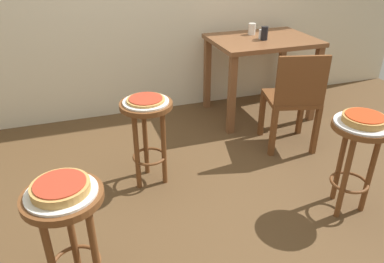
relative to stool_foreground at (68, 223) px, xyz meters
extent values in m
plane|color=brown|center=(0.87, 0.53, -0.47)|extent=(6.00, 6.00, 0.00)
cylinder|color=brown|center=(0.00, 0.00, 0.15)|extent=(0.36, 0.36, 0.03)
cylinder|color=brown|center=(0.00, 0.11, -0.17)|extent=(0.04, 0.04, 0.60)
cylinder|color=brown|center=(0.10, -0.06, -0.17)|extent=(0.04, 0.04, 0.60)
torus|color=brown|center=(0.00, 0.00, -0.26)|extent=(0.25, 0.25, 0.02)
cylinder|color=white|center=(0.00, 0.00, 0.18)|extent=(0.32, 0.32, 0.01)
cylinder|color=tan|center=(0.00, 0.00, 0.20)|extent=(0.26, 0.26, 0.04)
cylinder|color=#B23823|center=(0.00, 0.00, 0.22)|extent=(0.23, 0.23, 0.01)
cylinder|color=brown|center=(1.73, 0.13, 0.15)|extent=(0.36, 0.36, 0.03)
cylinder|color=brown|center=(1.73, 0.24, -0.17)|extent=(0.04, 0.04, 0.60)
cylinder|color=brown|center=(1.64, 0.07, -0.17)|extent=(0.04, 0.04, 0.60)
cylinder|color=brown|center=(1.83, 0.07, -0.17)|extent=(0.04, 0.04, 0.60)
torus|color=brown|center=(1.73, 0.13, -0.26)|extent=(0.25, 0.25, 0.02)
cylinder|color=silver|center=(1.73, 0.13, 0.18)|extent=(0.34, 0.34, 0.01)
cylinder|color=#B78442|center=(1.73, 0.13, 0.20)|extent=(0.26, 0.26, 0.04)
cylinder|color=red|center=(1.73, 0.13, 0.22)|extent=(0.23, 0.23, 0.01)
cylinder|color=brown|center=(0.57, 0.86, 0.15)|extent=(0.36, 0.36, 0.03)
cylinder|color=brown|center=(0.57, 0.98, -0.17)|extent=(0.04, 0.04, 0.60)
cylinder|color=brown|center=(0.47, 0.81, -0.17)|extent=(0.04, 0.04, 0.60)
cylinder|color=brown|center=(0.66, 0.81, -0.17)|extent=(0.04, 0.04, 0.60)
torus|color=brown|center=(0.57, 0.86, -0.26)|extent=(0.25, 0.25, 0.02)
cylinder|color=white|center=(0.57, 0.86, 0.18)|extent=(0.31, 0.31, 0.01)
cylinder|color=tan|center=(0.57, 0.86, 0.19)|extent=(0.26, 0.26, 0.01)
cylinder|color=#B23823|center=(0.57, 0.86, 0.20)|extent=(0.23, 0.23, 0.01)
cube|color=brown|center=(1.88, 1.69, 0.29)|extent=(0.97, 0.72, 0.04)
cube|color=brown|center=(1.45, 1.38, -0.10)|extent=(0.06, 0.06, 0.74)
cube|color=brown|center=(2.32, 1.38, -0.10)|extent=(0.06, 0.06, 0.74)
cube|color=brown|center=(1.45, 2.00, -0.10)|extent=(0.06, 0.06, 0.74)
cube|color=brown|center=(2.32, 2.00, -0.10)|extent=(0.06, 0.06, 0.74)
cylinder|color=black|center=(1.86, 1.62, 0.37)|extent=(0.06, 0.06, 0.12)
cylinder|color=silver|center=(1.85, 1.85, 0.36)|extent=(0.07, 0.07, 0.11)
cylinder|color=white|center=(1.85, 1.67, 0.35)|extent=(0.04, 0.04, 0.08)
cube|color=brown|center=(1.83, 1.03, -0.04)|extent=(0.48, 0.48, 0.04)
cube|color=brown|center=(1.78, 0.85, 0.18)|extent=(0.40, 0.12, 0.40)
cube|color=brown|center=(2.04, 1.16, -0.26)|extent=(0.04, 0.04, 0.42)
cube|color=brown|center=(1.69, 1.25, -0.26)|extent=(0.04, 0.04, 0.42)
cube|color=brown|center=(1.96, 0.81, -0.26)|extent=(0.04, 0.04, 0.42)
cube|color=brown|center=(1.61, 0.90, -0.26)|extent=(0.04, 0.04, 0.42)
camera|label=1|loc=(0.12, -1.43, 1.18)|focal=34.77mm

